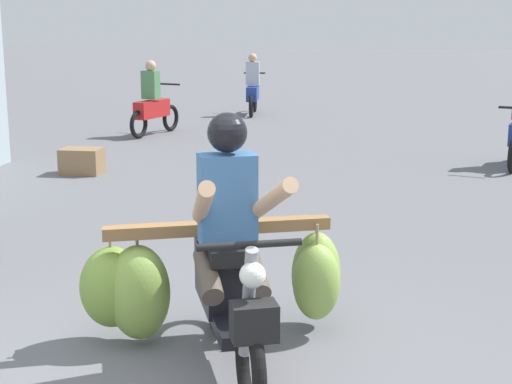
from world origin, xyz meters
name	(u,v)px	position (x,y,z in m)	size (l,w,h in m)	color
motorbike_main_loaded	(212,274)	(0.00, 1.12, 0.51)	(1.80, 1.81, 1.58)	black
motorbike_distant_ahead_right	(253,90)	(-1.79, 14.04, 0.57)	(0.50, 1.62, 1.40)	black
motorbike_distant_far_ahead	(153,105)	(-3.14, 10.53, 0.57)	(0.66, 1.57, 1.40)	black
produce_crate	(82,161)	(-3.07, 6.71, 0.18)	(0.56, 0.40, 0.36)	olive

